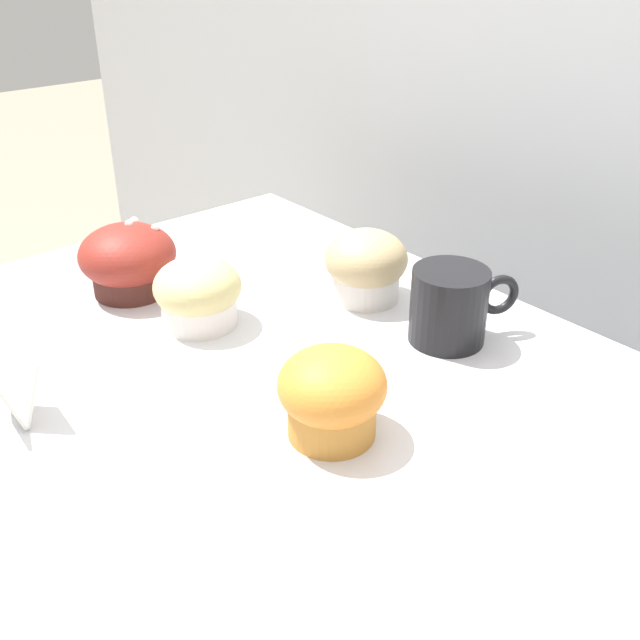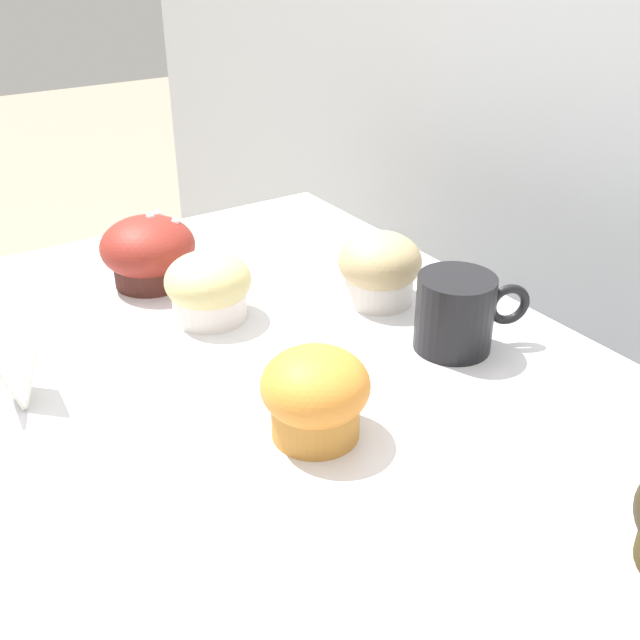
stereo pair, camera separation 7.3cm
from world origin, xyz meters
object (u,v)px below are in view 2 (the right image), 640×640
Objects in this scene: muffin_front_center at (315,394)px; muffin_back_right at (380,268)px; coffee_cup at (457,311)px; muffin_front_right at (148,251)px; muffin_back_left at (209,287)px.

muffin_back_right reaches higher than muffin_front_center.
muffin_back_right reaches higher than coffee_cup.
muffin_front_right is at bearing -147.14° from coffee_cup.
coffee_cup reaches higher than muffin_back_left.
muffin_front_center reaches higher than coffee_cup.
muffin_front_right is (-0.19, -0.20, -0.00)m from muffin_back_right.
muffin_back_right is at bearing 68.71° from muffin_back_left.
muffin_back_left is 0.82× the size of coffee_cup.
muffin_back_right is at bearing 130.92° from muffin_front_center.
muffin_back_left is at bearing -137.21° from coffee_cup.
muffin_front_center is 0.98× the size of muffin_back_right.
muffin_front_center is at bearing 0.61° from muffin_front_right.
coffee_cup is (-0.04, 0.20, 0.00)m from muffin_front_center.
muffin_back_right is (-0.17, 0.20, -0.00)m from muffin_front_center.
muffin_back_left is 0.19m from muffin_back_right.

